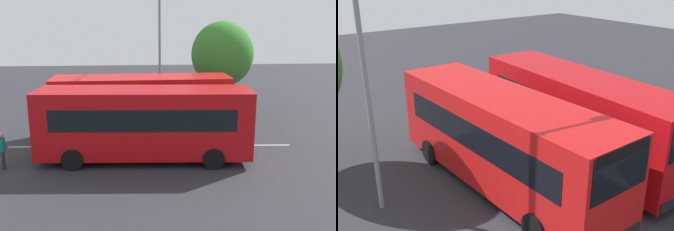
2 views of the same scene
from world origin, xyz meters
The scene contains 5 objects.
ground_plane centered at (0.00, 0.00, 0.00)m, with size 71.82×71.82×0.00m, color #2B2B30.
bus_far_left centered at (0.42, -1.84, 1.88)m, with size 9.94×2.81×3.44m.
bus_center_left centered at (0.36, 2.06, 1.88)m, with size 10.03×3.13×3.44m.
street_lamp centered at (-0.82, -5.61, 4.59)m, with size 0.54×2.58×7.98m.
lane_stripe_outer_left centered at (0.00, 0.00, 0.00)m, with size 14.94×0.12×0.01m, color silver.
Camera 2 is at (10.67, -9.34, 7.62)m, focal length 42.95 mm.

